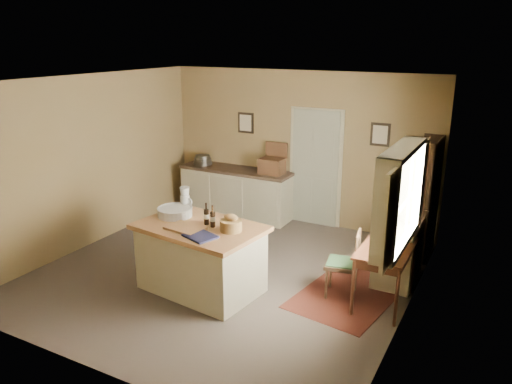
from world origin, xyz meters
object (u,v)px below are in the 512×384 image
(writing_desk, at_px, (386,255))
(shelving_unit, at_px, (427,198))
(desk_chair, at_px, (342,264))
(sideboard, at_px, (237,190))
(work_island, at_px, (201,256))
(right_cabinet, at_px, (399,249))

(writing_desk, relative_size, shelving_unit, 0.54)
(desk_chair, bearing_deg, writing_desk, -6.90)
(sideboard, bearing_deg, desk_chair, -36.64)
(work_island, height_order, writing_desk, work_island)
(work_island, distance_m, desk_chair, 1.84)
(work_island, bearing_deg, writing_desk, 25.50)
(sideboard, bearing_deg, work_island, -69.02)
(work_island, bearing_deg, desk_chair, 29.88)
(sideboard, height_order, writing_desk, sideboard)
(right_cabinet, relative_size, shelving_unit, 0.54)
(work_island, height_order, right_cabinet, work_island)
(work_island, height_order, shelving_unit, shelving_unit)
(work_island, relative_size, shelving_unit, 0.94)
(sideboard, relative_size, desk_chair, 2.45)
(desk_chair, relative_size, right_cabinet, 0.89)
(work_island, bearing_deg, shelving_unit, 54.07)
(work_island, relative_size, sideboard, 0.80)
(work_island, distance_m, right_cabinet, 2.70)
(sideboard, distance_m, shelving_unit, 3.48)
(work_island, xyz_separation_m, sideboard, (-1.06, 2.77, -0.00))
(right_cabinet, bearing_deg, shelving_unit, 81.97)
(writing_desk, height_order, shelving_unit, shelving_unit)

